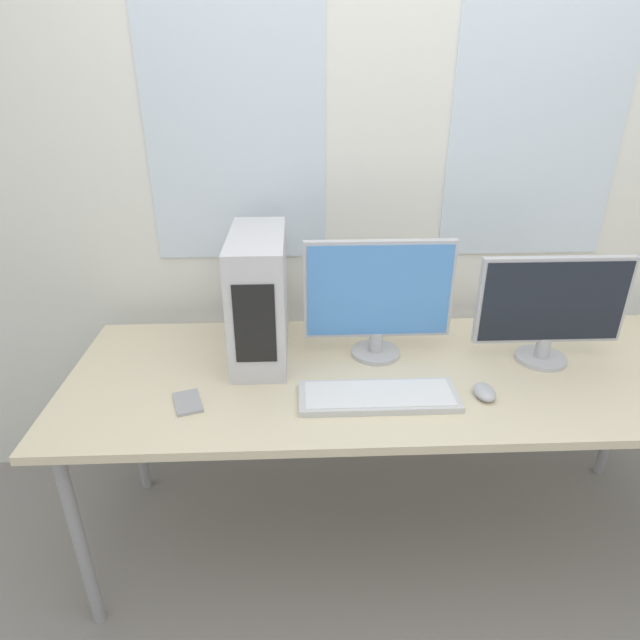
{
  "coord_description": "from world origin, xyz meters",
  "views": [
    {
      "loc": [
        -0.33,
        -1.14,
        1.69
      ],
      "look_at": [
        -0.27,
        0.4,
        0.95
      ],
      "focal_mm": 30.0,
      "sensor_mm": 36.0,
      "label": 1
    }
  ],
  "objects_px": {
    "monitor_right_near": "(551,307)",
    "cell_phone": "(188,402)",
    "monitor_main": "(378,296)",
    "pc_tower": "(259,296)",
    "mouse": "(484,392)",
    "keyboard": "(378,396)"
  },
  "relations": [
    {
      "from": "monitor_right_near",
      "to": "keyboard",
      "type": "bearing_deg",
      "value": -160.24
    },
    {
      "from": "keyboard",
      "to": "pc_tower",
      "type": "bearing_deg",
      "value": 139.52
    },
    {
      "from": "monitor_right_near",
      "to": "cell_phone",
      "type": "distance_m",
      "value": 1.22
    },
    {
      "from": "monitor_main",
      "to": "cell_phone",
      "type": "relative_size",
      "value": 3.57
    },
    {
      "from": "monitor_main",
      "to": "monitor_right_near",
      "type": "relative_size",
      "value": 1.0
    },
    {
      "from": "monitor_main",
      "to": "cell_phone",
      "type": "distance_m",
      "value": 0.71
    },
    {
      "from": "pc_tower",
      "to": "mouse",
      "type": "distance_m",
      "value": 0.8
    },
    {
      "from": "keyboard",
      "to": "cell_phone",
      "type": "distance_m",
      "value": 0.58
    },
    {
      "from": "monitor_right_near",
      "to": "keyboard",
      "type": "relative_size",
      "value": 1.03
    },
    {
      "from": "pc_tower",
      "to": "monitor_main",
      "type": "height_order",
      "value": "pc_tower"
    },
    {
      "from": "pc_tower",
      "to": "mouse",
      "type": "height_order",
      "value": "pc_tower"
    },
    {
      "from": "mouse",
      "to": "cell_phone",
      "type": "relative_size",
      "value": 0.71
    },
    {
      "from": "monitor_main",
      "to": "monitor_right_near",
      "type": "height_order",
      "value": "monitor_main"
    },
    {
      "from": "mouse",
      "to": "pc_tower",
      "type": "bearing_deg",
      "value": 155.75
    },
    {
      "from": "monitor_right_near",
      "to": "monitor_main",
      "type": "bearing_deg",
      "value": 173.42
    },
    {
      "from": "pc_tower",
      "to": "monitor_main",
      "type": "distance_m",
      "value": 0.41
    },
    {
      "from": "mouse",
      "to": "monitor_main",
      "type": "bearing_deg",
      "value": 137.22
    },
    {
      "from": "monitor_main",
      "to": "cell_phone",
      "type": "bearing_deg",
      "value": -155.4
    },
    {
      "from": "monitor_right_near",
      "to": "mouse",
      "type": "height_order",
      "value": "monitor_right_near"
    },
    {
      "from": "monitor_main",
      "to": "pc_tower",
      "type": "bearing_deg",
      "value": 174.49
    },
    {
      "from": "keyboard",
      "to": "cell_phone",
      "type": "bearing_deg",
      "value": 179.9
    },
    {
      "from": "monitor_right_near",
      "to": "keyboard",
      "type": "xyz_separation_m",
      "value": [
        -0.6,
        -0.22,
        -0.19
      ]
    }
  ]
}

